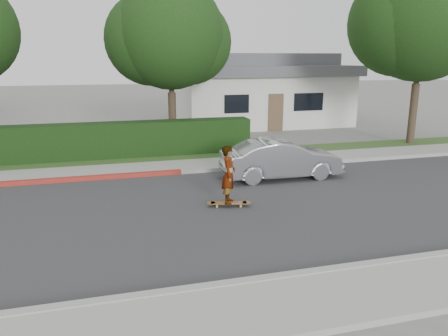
{
  "coord_description": "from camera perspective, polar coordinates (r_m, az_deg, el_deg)",
  "views": [
    {
      "loc": [
        -1.53,
        -10.92,
        4.07
      ],
      "look_at": [
        1.68,
        0.73,
        1.0
      ],
      "focal_mm": 35.0,
      "sensor_mm": 36.0,
      "label": 1
    }
  ],
  "objects": [
    {
      "name": "hedge",
      "position": [
        18.48,
        -19.74,
        3.07
      ],
      "size": [
        15.0,
        1.0,
        1.5
      ],
      "primitive_type": "cube",
      "color": "black",
      "rests_on": "ground"
    },
    {
      "name": "ground",
      "position": [
        11.75,
        -7.02,
        -6.11
      ],
      "size": [
        120.0,
        120.0,
        0.0
      ],
      "primitive_type": "plane",
      "color": "slate",
      "rests_on": "ground"
    },
    {
      "name": "tree_right",
      "position": [
        22.56,
        24.18,
        17.03
      ],
      "size": [
        6.32,
        5.6,
        8.56
      ],
      "color": "#33261C",
      "rests_on": "ground"
    },
    {
      "name": "road",
      "position": [
        11.75,
        -7.02,
        -6.09
      ],
      "size": [
        60.0,
        8.0,
        0.01
      ],
      "primitive_type": "cube",
      "color": "#2D2D30",
      "rests_on": "ground"
    },
    {
      "name": "tree_center",
      "position": [
        20.35,
        -7.17,
        16.51
      ],
      "size": [
        5.66,
        4.84,
        7.44
      ],
      "color": "#33261C",
      "rests_on": "ground"
    },
    {
      "name": "skateboarder",
      "position": [
        12.01,
        0.63,
        -0.86
      ],
      "size": [
        0.58,
        0.69,
        1.62
      ],
      "primitive_type": "imported",
      "rotation": [
        0.0,
        0.0,
        1.18
      ],
      "color": "white",
      "rests_on": "skateboard"
    },
    {
      "name": "house",
      "position": [
        28.62,
        4.14,
        10.27
      ],
      "size": [
        10.6,
        8.6,
        4.3
      ],
      "color": "beige",
      "rests_on": "ground"
    },
    {
      "name": "sidewalk_far",
      "position": [
        16.49,
        -9.62,
        -0.02
      ],
      "size": [
        60.0,
        1.6,
        0.12
      ],
      "primitive_type": "cube",
      "color": "gray",
      "rests_on": "ground"
    },
    {
      "name": "car_silver",
      "position": [
        15.12,
        7.5,
        1.18
      ],
      "size": [
        4.13,
        1.49,
        1.36
      ],
      "primitive_type": "imported",
      "rotation": [
        0.0,
        0.0,
        1.56
      ],
      "color": "#A3A4AA",
      "rests_on": "ground"
    },
    {
      "name": "sidewalk_near",
      "position": [
        7.31,
        -0.83,
        -19.01
      ],
      "size": [
        60.0,
        1.6,
        0.12
      ],
      "primitive_type": "cube",
      "color": "gray",
      "rests_on": "ground"
    },
    {
      "name": "skateboard",
      "position": [
        12.26,
        0.62,
        -4.6
      ],
      "size": [
        1.26,
        0.53,
        0.11
      ],
      "rotation": [
        0.0,
        0.0,
        -0.24
      ],
      "color": "gold",
      "rests_on": "ground"
    },
    {
      "name": "planting_strip",
      "position": [
        18.04,
        -10.16,
        1.16
      ],
      "size": [
        60.0,
        1.6,
        0.1
      ],
      "primitive_type": "cube",
      "color": "#2D4C1E",
      "rests_on": "ground"
    },
    {
      "name": "curb_far",
      "position": [
        15.62,
        -9.28,
        -0.75
      ],
      "size": [
        60.0,
        0.2,
        0.15
      ],
      "primitive_type": "cube",
      "color": "#9E9E99",
      "rests_on": "ground"
    },
    {
      "name": "curb_near",
      "position": [
        8.05,
        -2.51,
        -15.51
      ],
      "size": [
        60.0,
        0.2,
        0.15
      ],
      "primitive_type": "cube",
      "color": "#9E9E99",
      "rests_on": "ground"
    }
  ]
}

